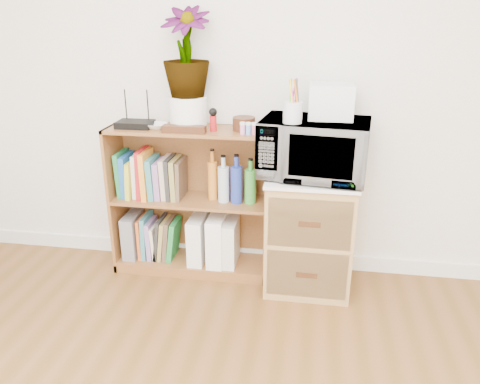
# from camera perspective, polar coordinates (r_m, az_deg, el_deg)

# --- Properties ---
(skirting_board) EXTENTS (4.00, 0.02, 0.10)m
(skirting_board) POSITION_cam_1_polar(r_m,az_deg,el_deg) (3.23, 1.01, -7.66)
(skirting_board) COLOR white
(skirting_board) RESTS_ON ground
(bookshelf) EXTENTS (1.00, 0.30, 0.95)m
(bookshelf) POSITION_cam_1_polar(r_m,az_deg,el_deg) (2.98, -5.99, -1.21)
(bookshelf) COLOR brown
(bookshelf) RESTS_ON ground
(wicker_unit) EXTENTS (0.50, 0.45, 0.70)m
(wicker_unit) POSITION_cam_1_polar(r_m,az_deg,el_deg) (2.87, 8.39, -4.96)
(wicker_unit) COLOR #9E7542
(wicker_unit) RESTS_ON ground
(microwave) EXTENTS (0.64, 0.47, 0.33)m
(microwave) POSITION_cam_1_polar(r_m,az_deg,el_deg) (2.68, 8.99, 5.27)
(microwave) COLOR silver
(microwave) RESTS_ON wicker_unit
(pen_cup) EXTENTS (0.10, 0.10, 0.11)m
(pen_cup) POSITION_cam_1_polar(r_m,az_deg,el_deg) (2.53, 6.44, 9.63)
(pen_cup) COLOR silver
(pen_cup) RESTS_ON microwave
(small_appliance) EXTENTS (0.24, 0.20, 0.19)m
(small_appliance) POSITION_cam_1_polar(r_m,az_deg,el_deg) (2.67, 11.05, 10.80)
(small_appliance) COLOR white
(small_appliance) RESTS_ON microwave
(router) EXTENTS (0.21, 0.15, 0.04)m
(router) POSITION_cam_1_polar(r_m,az_deg,el_deg) (2.92, -12.67, 8.07)
(router) COLOR black
(router) RESTS_ON bookshelf
(white_bowl) EXTENTS (0.13, 0.13, 0.03)m
(white_bowl) POSITION_cam_1_polar(r_m,az_deg,el_deg) (2.86, -10.18, 7.93)
(white_bowl) COLOR silver
(white_bowl) RESTS_ON bookshelf
(plant_pot) EXTENTS (0.22, 0.22, 0.19)m
(plant_pot) POSITION_cam_1_polar(r_m,az_deg,el_deg) (2.84, -6.32, 9.64)
(plant_pot) COLOR white
(plant_pot) RESTS_ON bookshelf
(potted_plant) EXTENTS (0.28, 0.28, 0.50)m
(potted_plant) POSITION_cam_1_polar(r_m,az_deg,el_deg) (2.79, -6.61, 16.58)
(potted_plant) COLOR #40772F
(potted_plant) RESTS_ON plant_pot
(trinket_box) EXTENTS (0.25, 0.06, 0.04)m
(trinket_box) POSITION_cam_1_polar(r_m,az_deg,el_deg) (2.74, -6.81, 7.63)
(trinket_box) COLOR #3B1C10
(trinket_box) RESTS_ON bookshelf
(kokeshi_doll) EXTENTS (0.04, 0.04, 0.09)m
(kokeshi_doll) POSITION_cam_1_polar(r_m,az_deg,el_deg) (2.75, -3.28, 8.34)
(kokeshi_doll) COLOR #A81417
(kokeshi_doll) RESTS_ON bookshelf
(wooden_bowl) EXTENTS (0.13, 0.13, 0.08)m
(wooden_bowl) POSITION_cam_1_polar(r_m,az_deg,el_deg) (2.77, 0.47, 8.32)
(wooden_bowl) COLOR #321A0D
(wooden_bowl) RESTS_ON bookshelf
(paint_jars) EXTENTS (0.12, 0.04, 0.06)m
(paint_jars) POSITION_cam_1_polar(r_m,az_deg,el_deg) (2.67, 1.02, 7.63)
(paint_jars) COLOR pink
(paint_jars) RESTS_ON bookshelf
(file_box) EXTENTS (0.09, 0.23, 0.29)m
(file_box) POSITION_cam_1_polar(r_m,az_deg,el_deg) (3.21, -12.87, -5.06)
(file_box) COLOR slate
(file_box) RESTS_ON bookshelf
(magazine_holder_left) EXTENTS (0.10, 0.24, 0.30)m
(magazine_holder_left) POSITION_cam_1_polar(r_m,az_deg,el_deg) (3.07, -5.15, -5.70)
(magazine_holder_left) COLOR white
(magazine_holder_left) RESTS_ON bookshelf
(magazine_holder_mid) EXTENTS (0.10, 0.26, 0.32)m
(magazine_holder_mid) POSITION_cam_1_polar(r_m,az_deg,el_deg) (3.04, -2.78, -5.72)
(magazine_holder_mid) COLOR white
(magazine_holder_mid) RESTS_ON bookshelf
(magazine_holder_right) EXTENTS (0.09, 0.24, 0.30)m
(magazine_holder_right) POSITION_cam_1_polar(r_m,az_deg,el_deg) (3.03, -1.24, -6.08)
(magazine_holder_right) COLOR silver
(magazine_holder_right) RESTS_ON bookshelf
(cookbooks) EXTENTS (0.42, 0.20, 0.31)m
(cookbooks) POSITION_cam_1_polar(r_m,az_deg,el_deg) (3.00, -10.88, 1.90)
(cookbooks) COLOR #228047
(cookbooks) RESTS_ON bookshelf
(liquor_bottles) EXTENTS (0.39, 0.07, 0.31)m
(liquor_bottles) POSITION_cam_1_polar(r_m,az_deg,el_deg) (2.86, -0.38, 1.62)
(liquor_bottles) COLOR #C87525
(liquor_bottles) RESTS_ON bookshelf
(lower_books) EXTENTS (0.26, 0.19, 0.29)m
(lower_books) POSITION_cam_1_polar(r_m,az_deg,el_deg) (3.16, -9.86, -5.50)
(lower_books) COLOR #D35B25
(lower_books) RESTS_ON bookshelf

